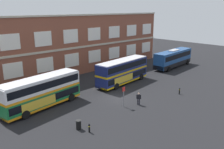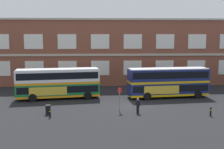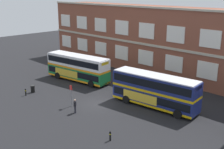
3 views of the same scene
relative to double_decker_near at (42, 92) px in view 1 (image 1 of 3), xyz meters
name	(u,v)px [view 1 (image 1 of 3)]	position (x,y,z in m)	size (l,w,h in m)	color
ground_plane	(109,94)	(9.51, -2.36, -2.15)	(120.00, 120.00, 0.00)	black
brick_terminal_building	(47,46)	(8.53, 13.62, 3.39)	(54.76, 8.19, 11.37)	brown
double_decker_near	(42,92)	(0.00, 0.00, 0.00)	(11.26, 4.17, 4.07)	#197038
double_decker_middle	(123,71)	(15.02, 0.05, 0.00)	(11.22, 3.80, 4.07)	navy
touring_coach	(173,58)	(31.23, 0.53, -0.24)	(12.17, 3.64, 3.80)	navy
waiting_passenger	(139,98)	(9.71, -8.03, -1.22)	(0.49, 0.55, 1.70)	black
bus_stand_flag	(124,95)	(7.77, -7.11, -0.51)	(0.44, 0.10, 2.70)	slate
station_litter_bin	(79,125)	(-0.06, -7.97, -1.63)	(0.60, 0.60, 1.03)	black
safety_bollard_west	(179,91)	(17.24, -9.62, -1.66)	(0.19, 0.19, 0.95)	black
safety_bollard_east	(89,128)	(0.35, -9.29, -1.66)	(0.19, 0.19, 0.95)	black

